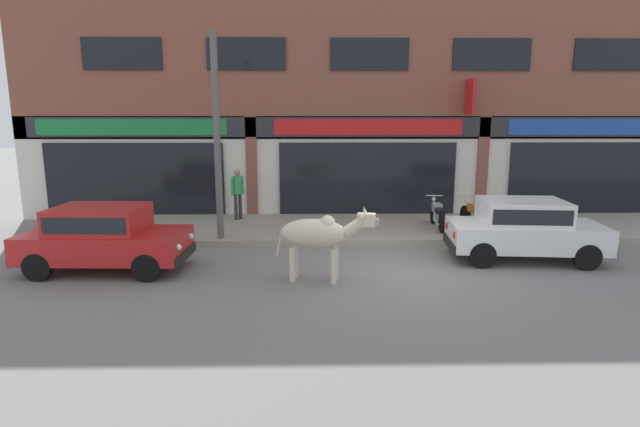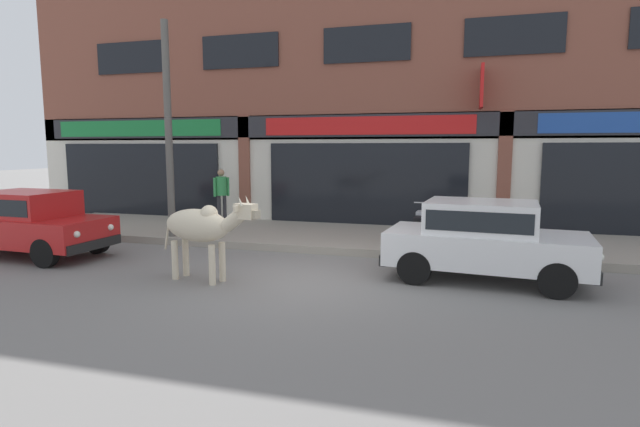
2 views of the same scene
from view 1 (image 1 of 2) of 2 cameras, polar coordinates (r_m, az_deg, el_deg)
name	(u,v)px [view 1 (image 1 of 2)]	position (r m, az deg, el deg)	size (l,w,h in m)	color
ground_plane	(396,272)	(11.26, 8.66, -6.62)	(90.00, 90.00, 0.00)	slate
sidewalk	(373,228)	(15.12, 6.11, -1.64)	(19.00, 3.72, 0.18)	gray
shop_building	(368,91)	(16.88, 5.50, 13.80)	(23.00, 1.40, 8.88)	brown
cow	(319,234)	(10.30, -0.14, -2.35)	(2.13, 0.81, 1.61)	beige
car_0	(104,235)	(12.01, -23.50, -2.29)	(3.66, 1.73, 1.46)	black
car_1	(524,227)	(12.80, 22.28, -1.41)	(3.72, 1.91, 1.46)	black
motorcycle_0	(438,215)	(14.97, 13.30, -0.15)	(0.52, 1.81, 0.88)	black
motorcycle_1	(476,215)	(15.21, 17.39, -0.19)	(0.58, 1.80, 0.88)	black
pedestrian	(238,189)	(15.90, -9.41, 2.83)	(0.36, 0.40, 1.60)	#2D2D33
utility_pole	(217,138)	(13.31, -11.68, 8.42)	(0.18, 0.18, 5.31)	#595651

